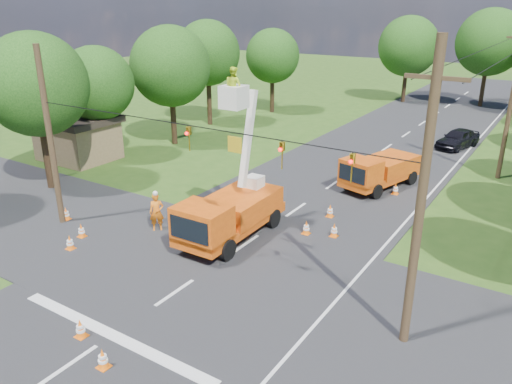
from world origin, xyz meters
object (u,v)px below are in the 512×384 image
Objects in this scene: traffic_cone_3 at (330,211)px; tree_left_d at (170,66)px; bucket_truck at (230,206)px; pole_right_near at (421,201)px; traffic_cone_7 at (395,189)px; traffic_cone_8 at (334,230)px; traffic_cone_5 at (81,231)px; pole_left at (50,139)px; traffic_cone_6 at (66,214)px; ground_worker at (157,212)px; shed at (78,137)px; second_truck at (379,170)px; tree_left_b at (36,85)px; tree_far_a at (408,46)px; tree_left_f at (273,56)px; pole_right_mid at (512,100)px; traffic_cone_0 at (80,328)px; tree_left_c at (97,84)px; traffic_cone_2 at (306,228)px; traffic_cone_4 at (70,243)px; tree_left_e at (208,53)px; distant_car at (458,138)px; traffic_cone_1 at (103,359)px.

tree_left_d reaches higher than traffic_cone_3.
pole_right_near is at bearing -19.49° from bucket_truck.
traffic_cone_7 and traffic_cone_8 have the same top height.
traffic_cone_5 is 0.08× the size of pole_left.
ground_worker is at bearing 18.78° from traffic_cone_6.
shed is at bearing 163.20° from pole_right_near.
tree_left_b reaches higher than second_truck.
bucket_truck is 9.48m from pole_left.
traffic_cone_5 is 0.07× the size of tree_far_a.
tree_far_a is (9.50, 40.00, -0.12)m from tree_left_b.
pole_left reaches higher than tree_left_f.
traffic_cone_0 is at bearing -109.90° from pole_right_mid.
traffic_cone_8 is at bearing 33.00° from traffic_cone_5.
traffic_cone_8 is (12.71, 5.78, 0.00)m from traffic_cone_6.
bucket_truck is at bearing 32.00° from traffic_cone_5.
pole_right_mid is (13.13, 18.02, 4.12)m from ground_worker.
ground_worker is 2.78× the size of traffic_cone_5.
tree_left_c is 0.85× the size of tree_far_a.
traffic_cone_4 is (-8.46, -7.38, 0.00)m from traffic_cone_2.
traffic_cone_7 is 14.93m from pole_right_near.
traffic_cone_6 is 0.08× the size of tree_left_f.
tree_left_d is at bearing 150.89° from traffic_cone_2.
tree_left_f is (3.20, 22.00, 4.07)m from shed.
traffic_cone_3 is 24.10m from tree_left_e.
traffic_cone_7 is at bearing -41.79° from tree_left_f.
distant_car is 6.28× the size of traffic_cone_5.
tree_left_b is at bearing -170.10° from traffic_cone_8.
pole_right_mid is at bearing 24.36° from shed.
tree_left_b is at bearing -113.47° from distant_car.
traffic_cone_8 is (1.28, 0.47, 0.00)m from traffic_cone_2.
pole_left is (-18.00, 0.00, -0.61)m from pole_right_near.
traffic_cone_7 is 0.07× the size of tree_far_a.
pole_right_near is at bearing 0.00° from pole_left.
bucket_truck is at bearing -50.00° from tree_left_e.
traffic_cone_5 is at bearing -26.40° from tree_left_b.
ground_worker is at bearing 45.64° from traffic_cone_5.
traffic_cone_2 and traffic_cone_8 have the same top height.
pole_left reaches higher than distant_car.
tree_far_a is at bearing 107.43° from pole_right_near.
traffic_cone_2 is (6.50, 3.63, -0.63)m from ground_worker.
traffic_cone_4 is at bearing -63.35° from tree_left_d.
tree_left_b is (-18.32, -10.36, 5.95)m from traffic_cone_7.
tree_far_a reaches higher than traffic_cone_6.
pole_right_near is at bearing -51.42° from ground_worker.
traffic_cone_1 is 23.90m from tree_left_c.
traffic_cone_7 is (1.95, 7.75, 0.00)m from traffic_cone_2.
traffic_cone_6 is at bearing 100.04° from pole_left.
tree_left_e reaches higher than tree_left_b.
bucket_truck is at bearing -84.30° from tree_far_a.
tree_far_a is (-3.97, 39.79, 4.48)m from bucket_truck.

